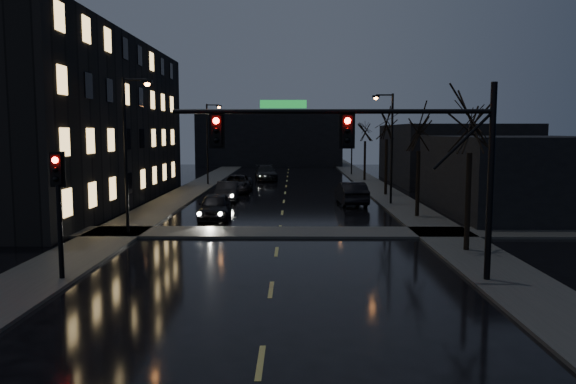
{
  "coord_description": "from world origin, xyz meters",
  "views": [
    {
      "loc": [
        0.77,
        -10.46,
        5.32
      ],
      "look_at": [
        0.56,
        9.11,
        3.2
      ],
      "focal_mm": 35.0,
      "sensor_mm": 36.0,
      "label": 1
    }
  ],
  "objects_px": {
    "oncoming_car_a": "(215,206)",
    "oncoming_car_b": "(227,191)",
    "oncoming_car_c": "(237,184)",
    "lead_car": "(351,193)",
    "oncoming_car_d": "(266,173)"
  },
  "relations": [
    {
      "from": "oncoming_car_a",
      "to": "oncoming_car_b",
      "type": "height_order",
      "value": "oncoming_car_a"
    },
    {
      "from": "oncoming_car_c",
      "to": "lead_car",
      "type": "bearing_deg",
      "value": -42.05
    },
    {
      "from": "oncoming_car_a",
      "to": "oncoming_car_d",
      "type": "height_order",
      "value": "oncoming_car_d"
    },
    {
      "from": "oncoming_car_b",
      "to": "oncoming_car_c",
      "type": "height_order",
      "value": "oncoming_car_c"
    },
    {
      "from": "oncoming_car_a",
      "to": "oncoming_car_c",
      "type": "distance_m",
      "value": 15.13
    },
    {
      "from": "oncoming_car_c",
      "to": "lead_car",
      "type": "distance_m",
      "value": 12.34
    },
    {
      "from": "oncoming_car_a",
      "to": "lead_car",
      "type": "xyz_separation_m",
      "value": [
        8.96,
        6.89,
        0.05
      ]
    },
    {
      "from": "oncoming_car_a",
      "to": "lead_car",
      "type": "height_order",
      "value": "lead_car"
    },
    {
      "from": "oncoming_car_a",
      "to": "oncoming_car_d",
      "type": "distance_m",
      "value": 27.38
    },
    {
      "from": "oncoming_car_a",
      "to": "lead_car",
      "type": "relative_size",
      "value": 0.91
    },
    {
      "from": "oncoming_car_d",
      "to": "oncoming_car_c",
      "type": "bearing_deg",
      "value": -105.74
    },
    {
      "from": "oncoming_car_b",
      "to": "oncoming_car_d",
      "type": "xyz_separation_m",
      "value": [
        2.07,
        18.34,
        0.08
      ]
    },
    {
      "from": "oncoming_car_a",
      "to": "oncoming_car_b",
      "type": "bearing_deg",
      "value": 88.9
    },
    {
      "from": "lead_car",
      "to": "oncoming_car_d",
      "type": "bearing_deg",
      "value": -74.93
    },
    {
      "from": "oncoming_car_b",
      "to": "lead_car",
      "type": "bearing_deg",
      "value": -14.91
    }
  ]
}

